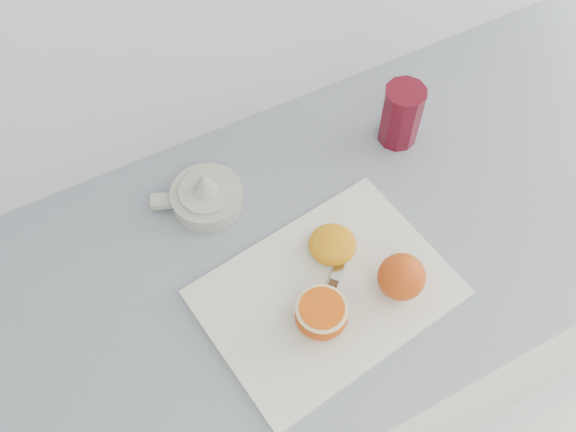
{
  "coord_description": "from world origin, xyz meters",
  "views": [
    {
      "loc": [
        -0.2,
        1.24,
        1.83
      ],
      "look_at": [
        0.06,
        1.73,
        0.96
      ],
      "focal_mm": 40.0,
      "sensor_mm": 36.0,
      "label": 1
    }
  ],
  "objects_px": {
    "counter": "(331,327)",
    "citrus_juicer": "(206,195)",
    "cutting_board": "(326,293)",
    "red_tumbler": "(401,117)",
    "half_orange": "(321,314)"
  },
  "relations": [
    {
      "from": "counter",
      "to": "citrus_juicer",
      "type": "relative_size",
      "value": 15.47
    },
    {
      "from": "counter",
      "to": "cutting_board",
      "type": "relative_size",
      "value": 6.37
    },
    {
      "from": "citrus_juicer",
      "to": "cutting_board",
      "type": "bearing_deg",
      "value": -69.06
    },
    {
      "from": "counter",
      "to": "citrus_juicer",
      "type": "bearing_deg",
      "value": 140.47
    },
    {
      "from": "counter",
      "to": "red_tumbler",
      "type": "xyz_separation_m",
      "value": [
        0.19,
        0.13,
        0.5
      ]
    },
    {
      "from": "cutting_board",
      "to": "citrus_juicer",
      "type": "bearing_deg",
      "value": 110.94
    },
    {
      "from": "cutting_board",
      "to": "red_tumbler",
      "type": "relative_size",
      "value": 3.12
    },
    {
      "from": "cutting_board",
      "to": "red_tumbler",
      "type": "distance_m",
      "value": 0.36
    },
    {
      "from": "half_orange",
      "to": "citrus_juicer",
      "type": "bearing_deg",
      "value": 102.23
    },
    {
      "from": "citrus_juicer",
      "to": "red_tumbler",
      "type": "height_order",
      "value": "red_tumbler"
    },
    {
      "from": "half_orange",
      "to": "citrus_juicer",
      "type": "distance_m",
      "value": 0.3
    },
    {
      "from": "cutting_board",
      "to": "half_orange",
      "type": "height_order",
      "value": "half_orange"
    },
    {
      "from": "cutting_board",
      "to": "half_orange",
      "type": "relative_size",
      "value": 4.69
    },
    {
      "from": "counter",
      "to": "half_orange",
      "type": "distance_m",
      "value": 0.52
    },
    {
      "from": "half_orange",
      "to": "cutting_board",
      "type": "bearing_deg",
      "value": 49.85
    }
  ]
}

